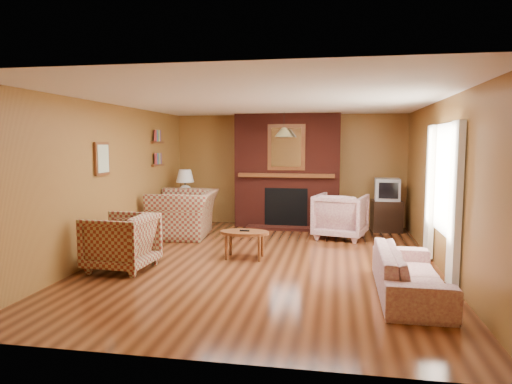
% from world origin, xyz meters
% --- Properties ---
extents(floor, '(6.50, 6.50, 0.00)m').
position_xyz_m(floor, '(0.00, 0.00, 0.00)').
color(floor, '#431F0E').
rests_on(floor, ground).
extents(ceiling, '(6.50, 6.50, 0.00)m').
position_xyz_m(ceiling, '(0.00, 0.00, 2.40)').
color(ceiling, white).
rests_on(ceiling, wall_back).
extents(wall_back, '(6.50, 0.00, 6.50)m').
position_xyz_m(wall_back, '(0.00, 3.25, 1.20)').
color(wall_back, olive).
rests_on(wall_back, floor).
extents(wall_front, '(6.50, 0.00, 6.50)m').
position_xyz_m(wall_front, '(0.00, -3.25, 1.20)').
color(wall_front, olive).
rests_on(wall_front, floor).
extents(wall_left, '(0.00, 6.50, 6.50)m').
position_xyz_m(wall_left, '(-2.50, 0.00, 1.20)').
color(wall_left, olive).
rests_on(wall_left, floor).
extents(wall_right, '(0.00, 6.50, 6.50)m').
position_xyz_m(wall_right, '(2.50, 0.00, 1.20)').
color(wall_right, olive).
rests_on(wall_right, floor).
extents(fireplace, '(2.20, 0.82, 2.40)m').
position_xyz_m(fireplace, '(0.00, 2.98, 1.18)').
color(fireplace, '#4D1810').
rests_on(fireplace, floor).
extents(window_right, '(0.10, 1.85, 2.00)m').
position_xyz_m(window_right, '(2.45, -0.20, 1.13)').
color(window_right, beige).
rests_on(window_right, wall_right).
extents(bookshelf, '(0.09, 0.55, 0.71)m').
position_xyz_m(bookshelf, '(-2.44, 1.90, 1.67)').
color(bookshelf, brown).
rests_on(bookshelf, wall_left).
extents(botanical_print, '(0.05, 0.40, 0.50)m').
position_xyz_m(botanical_print, '(-2.47, -0.30, 1.55)').
color(botanical_print, brown).
rests_on(botanical_print, wall_left).
extents(pendant_light, '(0.36, 0.36, 0.48)m').
position_xyz_m(pendant_light, '(0.00, 2.30, 2.00)').
color(pendant_light, black).
rests_on(pendant_light, ceiling).
extents(plaid_loveseat, '(1.30, 1.45, 0.87)m').
position_xyz_m(plaid_loveseat, '(-1.85, 1.63, 0.44)').
color(plaid_loveseat, maroon).
rests_on(plaid_loveseat, floor).
extents(plaid_armchair, '(0.92, 0.90, 0.79)m').
position_xyz_m(plaid_armchair, '(-1.95, -0.80, 0.40)').
color(plaid_armchair, maroon).
rests_on(plaid_armchair, floor).
extents(floral_sofa, '(0.74, 1.86, 0.54)m').
position_xyz_m(floral_sofa, '(1.90, -1.25, 0.27)').
color(floral_sofa, beige).
rests_on(floral_sofa, floor).
extents(floral_armchair, '(1.10, 1.12, 0.84)m').
position_xyz_m(floral_armchair, '(1.13, 1.95, 0.42)').
color(floral_armchair, beige).
rests_on(floral_armchair, floor).
extents(coffee_table, '(0.77, 0.47, 0.45)m').
position_xyz_m(coffee_table, '(-0.35, 0.12, 0.36)').
color(coffee_table, brown).
rests_on(coffee_table, floor).
extents(side_table, '(0.48, 0.48, 0.61)m').
position_xyz_m(side_table, '(-2.10, 2.45, 0.30)').
color(side_table, brown).
rests_on(side_table, floor).
extents(table_lamp, '(0.38, 0.38, 0.62)m').
position_xyz_m(table_lamp, '(-2.10, 2.45, 0.96)').
color(table_lamp, white).
rests_on(table_lamp, side_table).
extents(tv_stand, '(0.61, 0.57, 0.63)m').
position_xyz_m(tv_stand, '(2.05, 2.80, 0.32)').
color(tv_stand, black).
rests_on(tv_stand, floor).
extents(crt_tv, '(0.50, 0.50, 0.44)m').
position_xyz_m(crt_tv, '(2.05, 2.79, 0.85)').
color(crt_tv, '#AFB1B7').
rests_on(crt_tv, tv_stand).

